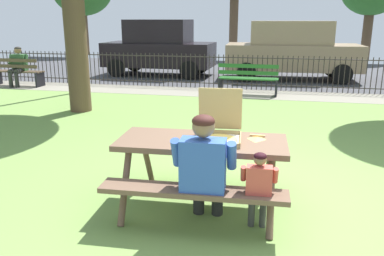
% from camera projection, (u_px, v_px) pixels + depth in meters
% --- Properties ---
extents(ground, '(28.00, 11.44, 0.02)m').
position_uv_depth(ground, '(272.00, 155.00, 6.08)').
color(ground, '#729548').
extents(cobblestone_walkway, '(28.00, 1.40, 0.01)m').
position_uv_depth(cobblestone_walkway, '(276.00, 95.00, 10.81)').
color(cobblestone_walkway, gray).
extents(street_asphalt, '(28.00, 7.94, 0.01)m').
position_uv_depth(street_asphalt, '(277.00, 73.00, 15.21)').
color(street_asphalt, '#424247').
extents(picnic_table_foreground, '(1.87, 1.56, 0.79)m').
position_uv_depth(picnic_table_foreground, '(202.00, 155.00, 4.28)').
color(picnic_table_foreground, brown).
rests_on(picnic_table_foreground, ground).
extents(pizza_box_open, '(0.51, 0.56, 0.53)m').
position_uv_depth(pizza_box_open, '(219.00, 130.00, 4.23)').
color(pizza_box_open, tan).
rests_on(pizza_box_open, picnic_table_foreground).
extents(pizza_slice_on_table, '(0.17, 0.21, 0.02)m').
position_uv_depth(pizza_slice_on_table, '(257.00, 138.00, 4.27)').
color(pizza_slice_on_table, '#E5BE59').
rests_on(pizza_slice_on_table, picnic_table_foreground).
extents(adult_at_table, '(0.62, 0.60, 1.19)m').
position_uv_depth(adult_at_table, '(204.00, 167.00, 3.77)').
color(adult_at_table, black).
rests_on(adult_at_table, ground).
extents(child_at_table, '(0.35, 0.34, 0.86)m').
position_uv_depth(child_at_table, '(259.00, 185.00, 3.70)').
color(child_at_table, '#3C3C3C').
rests_on(child_at_table, ground).
extents(iron_fence_streetside, '(18.46, 0.03, 1.01)m').
position_uv_depth(iron_fence_streetside, '(277.00, 73.00, 11.33)').
color(iron_fence_streetside, '#2D2823').
rests_on(iron_fence_streetside, ground).
extents(park_bench_left, '(1.61, 0.48, 0.85)m').
position_uv_depth(park_bench_left, '(17.00, 72.00, 12.15)').
color(park_bench_left, brown).
rests_on(park_bench_left, ground).
extents(park_bench_center, '(1.61, 0.51, 0.85)m').
position_uv_depth(park_bench_center, '(248.00, 80.00, 10.72)').
color(park_bench_center, '#276527').
rests_on(park_bench_center, ground).
extents(person_on_park_bench, '(0.62, 0.61, 1.19)m').
position_uv_depth(person_on_park_bench, '(18.00, 65.00, 12.09)').
color(person_on_park_bench, '#2B2B2B').
rests_on(person_on_park_bench, ground).
extents(parked_car_far_left, '(3.95, 1.93, 1.98)m').
position_uv_depth(parked_car_far_left, '(159.00, 47.00, 14.27)').
color(parked_car_far_left, black).
rests_on(parked_car_far_left, ground).
extents(parked_car_left, '(4.48, 2.07, 1.94)m').
position_uv_depth(parked_car_left, '(292.00, 50.00, 13.33)').
color(parked_car_left, '#9D8264').
rests_on(parked_car_left, ground).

